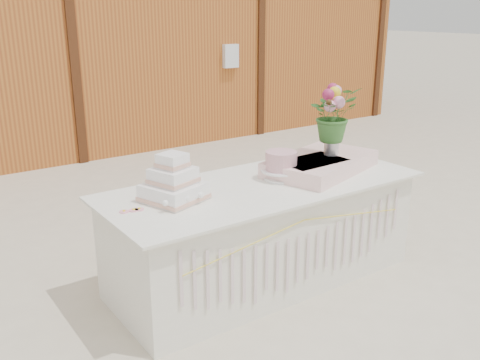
{
  "coord_description": "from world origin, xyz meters",
  "views": [
    {
      "loc": [
        -2.27,
        -2.93,
        1.99
      ],
      "look_at": [
        0.0,
        0.3,
        0.72
      ],
      "focal_mm": 40.0,
      "sensor_mm": 36.0,
      "label": 1
    }
  ],
  "objects": [
    {
      "name": "satin_runner",
      "position": [
        0.57,
        0.0,
        0.83
      ],
      "size": [
        1.05,
        0.78,
        0.12
      ],
      "primitive_type": "cube",
      "rotation": [
        0.0,
        0.0,
        0.29
      ],
      "color": "#FFD8CD",
      "rests_on": "cake_table"
    },
    {
      "name": "wedding_cake",
      "position": [
        -0.71,
        0.06,
        0.88
      ],
      "size": [
        0.45,
        0.45,
        0.32
      ],
      "rotation": [
        0.0,
        0.0,
        0.33
      ],
      "color": "white",
      "rests_on": "cake_table"
    },
    {
      "name": "pink_cake_stand",
      "position": [
        0.17,
        0.01,
        0.89
      ],
      "size": [
        0.3,
        0.3,
        0.22
      ],
      "color": "white",
      "rests_on": "cake_table"
    },
    {
      "name": "ground",
      "position": [
        0.0,
        0.0,
        0.0
      ],
      "size": [
        80.0,
        80.0,
        0.0
      ],
      "primitive_type": "plane",
      "color": "beige",
      "rests_on": "ground"
    },
    {
      "name": "barn",
      "position": [
        -0.01,
        5.99,
        1.68
      ],
      "size": [
        12.6,
        4.6,
        3.3
      ],
      "color": "#A86123",
      "rests_on": "ground"
    },
    {
      "name": "loose_flowers",
      "position": [
        -1.01,
        0.04,
        0.78
      ],
      "size": [
        0.23,
        0.32,
        0.02
      ],
      "primitive_type": null,
      "rotation": [
        0.0,
        0.0,
        -0.42
      ],
      "color": "pink",
      "rests_on": "cake_table"
    },
    {
      "name": "bouquet",
      "position": [
        0.67,
        -0.0,
        1.26
      ],
      "size": [
        0.38,
        0.33,
        0.42
      ],
      "primitive_type": "imported",
      "rotation": [
        0.0,
        0.0,
        -0.0
      ],
      "color": "#356D2B",
      "rests_on": "flower_vase"
    },
    {
      "name": "flower_vase",
      "position": [
        0.67,
        -0.0,
        0.97
      ],
      "size": [
        0.12,
        0.12,
        0.16
      ],
      "primitive_type": "cylinder",
      "color": "silver",
      "rests_on": "satin_runner"
    },
    {
      "name": "cake_table",
      "position": [
        0.0,
        -0.0,
        0.39
      ],
      "size": [
        2.4,
        1.0,
        0.77
      ],
      "color": "white",
      "rests_on": "ground"
    }
  ]
}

